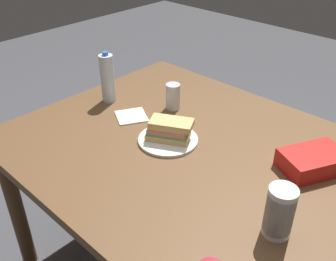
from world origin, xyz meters
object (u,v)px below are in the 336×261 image
dining_table (192,165)px  plastic_cup_stack (279,212)px  water_bottle_tall (107,78)px  chip_bag (313,161)px  paper_plate (168,140)px  sandwich (169,130)px  soda_can_silver (173,97)px

dining_table → plastic_cup_stack: bearing=-19.9°
water_bottle_tall → chip_bag: bearing=9.7°
water_bottle_tall → plastic_cup_stack: water_bottle_tall is taller
dining_table → paper_plate: paper_plate is taller
sandwich → soda_can_silver: 0.28m
chip_bag → plastic_cup_stack: 0.37m
dining_table → water_bottle_tall: size_ratio=5.90×
paper_plate → water_bottle_tall: 0.47m
paper_plate → water_bottle_tall: size_ratio=0.99×
dining_table → plastic_cup_stack: 0.52m
chip_bag → soda_can_silver: size_ratio=1.89×
paper_plate → water_bottle_tall: water_bottle_tall is taller
dining_table → sandwich: (-0.10, -0.03, 0.14)m
paper_plate → sandwich: (0.00, 0.00, 0.05)m
plastic_cup_stack → dining_table: bearing=160.1°
dining_table → water_bottle_tall: (-0.55, 0.03, 0.20)m
chip_bag → plastic_cup_stack: size_ratio=1.38×
water_bottle_tall → soda_can_silver: water_bottle_tall is taller
paper_plate → plastic_cup_stack: 0.59m
paper_plate → soda_can_silver: soda_can_silver is taller
chip_bag → soda_can_silver: soda_can_silver is taller
chip_bag → soda_can_silver: (-0.68, -0.01, 0.03)m
paper_plate → sandwich: sandwich is taller
dining_table → water_bottle_tall: 0.59m
paper_plate → water_bottle_tall: bearing=172.0°
water_bottle_tall → plastic_cup_stack: size_ratio=1.47×
chip_bag → dining_table: bearing=-36.9°
paper_plate → sandwich: bearing=54.6°
soda_can_silver → dining_table: bearing=-33.9°
water_bottle_tall → plastic_cup_stack: bearing=-11.2°
dining_table → paper_plate: (-0.10, -0.03, 0.09)m
plastic_cup_stack → water_bottle_tall: bearing=168.8°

